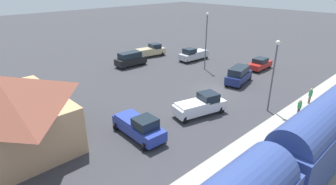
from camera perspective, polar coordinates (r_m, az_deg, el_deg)
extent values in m
plane|color=#38383D|center=(34.18, 9.95, 0.52)|extent=(200.00, 200.00, 0.00)
cube|color=#59544C|center=(29.09, 31.38, -6.25)|extent=(0.10, 70.00, 0.12)
cube|color=#A8A399|center=(29.90, 25.43, -4.48)|extent=(3.20, 46.00, 0.30)
cube|color=#33478C|center=(25.35, 31.72, -5.53)|extent=(2.90, 19.63, 3.70)
cube|color=red|center=(25.78, 28.53, -5.15)|extent=(0.04, 18.06, 0.36)
cube|color=tan|center=(25.23, -30.64, -5.94)|extent=(10.22, 8.35, 3.89)
cube|color=#4C3323|center=(26.57, -21.60, -5.02)|extent=(1.10, 0.08, 2.10)
cylinder|color=brown|center=(32.92, 27.41, -1.32)|extent=(0.22, 0.22, 0.85)
cylinder|color=green|center=(32.66, 27.64, -0.14)|extent=(0.36, 0.36, 0.62)
sphere|color=tan|center=(32.51, 27.77, 0.56)|extent=(0.24, 0.24, 0.24)
cylinder|color=#333338|center=(29.44, 25.56, -3.68)|extent=(0.22, 0.22, 0.85)
cylinder|color=green|center=(29.15, 25.80, -2.38)|extent=(0.36, 0.36, 0.62)
sphere|color=tan|center=(28.99, 25.94, -1.61)|extent=(0.24, 0.24, 0.24)
cube|color=red|center=(43.54, 18.61, 5.51)|extent=(1.98, 4.55, 0.76)
cube|color=#19232D|center=(43.36, 18.73, 6.39)|extent=(1.68, 2.21, 0.64)
cylinder|color=black|center=(41.85, 18.45, 4.32)|extent=(0.22, 0.68, 0.68)
cylinder|color=black|center=(42.53, 16.55, 4.83)|extent=(0.22, 0.68, 0.68)
cylinder|color=black|center=(44.82, 20.45, 5.22)|extent=(0.22, 0.68, 0.68)
cylinder|color=black|center=(45.46, 18.64, 5.70)|extent=(0.22, 0.68, 0.68)
cube|color=black|center=(43.28, -7.77, 6.57)|extent=(2.10, 4.96, 1.00)
cube|color=#19232D|center=(42.95, -8.00, 7.73)|extent=(1.83, 3.48, 0.88)
cylinder|color=black|center=(45.14, -6.36, 6.64)|extent=(0.22, 0.68, 0.68)
cylinder|color=black|center=(43.80, -5.03, 6.20)|extent=(0.22, 0.68, 0.68)
cylinder|color=black|center=(43.14, -10.47, 5.65)|extent=(0.22, 0.68, 0.68)
cylinder|color=black|center=(41.74, -9.21, 5.16)|extent=(0.22, 0.68, 0.68)
cube|color=#C6B284|center=(48.59, -3.77, 8.50)|extent=(2.74, 5.63, 0.92)
cube|color=#19232D|center=(48.91, -2.76, 9.67)|extent=(1.96, 1.96, 0.84)
cylinder|color=black|center=(50.51, -2.18, 8.54)|extent=(0.22, 0.76, 0.76)
cylinder|color=black|center=(49.12, -1.07, 8.14)|extent=(0.22, 0.76, 0.76)
cylinder|color=black|center=(48.39, -6.49, 7.78)|extent=(0.22, 0.76, 0.76)
cylinder|color=black|center=(46.93, -5.46, 7.35)|extent=(0.22, 0.76, 0.76)
cube|color=#C6B284|center=(47.99, -4.76, 8.98)|extent=(2.28, 3.21, 0.20)
cube|color=navy|center=(36.79, 14.52, 3.14)|extent=(3.00, 5.21, 1.00)
cube|color=#19232D|center=(36.36, 14.58, 4.47)|extent=(2.44, 3.73, 0.88)
cylinder|color=black|center=(38.91, 14.23, 3.45)|extent=(0.22, 0.68, 0.68)
cylinder|color=black|center=(38.43, 16.62, 2.95)|extent=(0.22, 0.68, 0.68)
cylinder|color=black|center=(35.54, 12.10, 1.81)|extent=(0.22, 0.68, 0.68)
cylinder|color=black|center=(35.00, 14.69, 1.24)|extent=(0.22, 0.68, 0.68)
cube|color=white|center=(27.47, 6.60, -3.02)|extent=(3.22, 5.72, 0.92)
cube|color=#19232D|center=(27.68, 8.41, -0.92)|extent=(2.09, 2.10, 0.84)
cylinder|color=black|center=(29.48, 8.99, -2.29)|extent=(0.22, 0.76, 0.76)
cylinder|color=black|center=(28.30, 11.12, -3.56)|extent=(0.22, 0.76, 0.76)
cylinder|color=black|center=(27.23, 1.81, -4.20)|extent=(0.22, 0.76, 0.76)
cylinder|color=black|center=(25.95, 3.79, -5.68)|extent=(0.22, 0.76, 0.76)
cube|color=white|center=(26.74, 5.01, -2.38)|extent=(2.53, 3.33, 0.20)
cube|color=#283D9E|center=(23.80, -6.19, -7.31)|extent=(5.48, 2.19, 0.92)
cube|color=#19232D|center=(22.63, -4.77, -6.38)|extent=(1.80, 1.80, 0.84)
cylinder|color=black|center=(23.00, -1.22, -9.66)|extent=(0.22, 0.76, 0.76)
cylinder|color=black|center=(22.12, -4.70, -11.20)|extent=(0.22, 0.76, 0.76)
cylinder|color=black|center=(26.00, -7.35, -5.77)|extent=(0.22, 0.76, 0.76)
cylinder|color=black|center=(25.23, -10.60, -6.94)|extent=(0.22, 0.76, 0.76)
cube|color=#283D9E|center=(24.22, -7.54, -5.30)|extent=(3.05, 1.99, 0.20)
cube|color=silver|center=(46.33, 5.40, 7.74)|extent=(2.20, 5.48, 0.92)
cube|color=#19232D|center=(45.39, 4.53, 8.61)|extent=(1.80, 1.81, 0.84)
cylinder|color=black|center=(44.38, 4.24, 6.50)|extent=(0.22, 0.76, 0.76)
cylinder|color=black|center=(45.56, 2.70, 6.96)|extent=(0.22, 0.76, 0.76)
cylinder|color=black|center=(47.43, 7.95, 7.40)|extent=(0.22, 0.76, 0.76)
cylinder|color=black|center=(48.53, 6.42, 7.83)|extent=(0.22, 0.76, 0.76)
cube|color=silver|center=(46.86, 6.24, 8.59)|extent=(2.00, 3.05, 0.20)
cylinder|color=#515156|center=(29.00, 20.94, 2.62)|extent=(0.16, 0.16, 6.95)
sphere|color=#EAE5C6|center=(28.06, 21.98, 9.64)|extent=(0.44, 0.44, 0.44)
cylinder|color=#515156|center=(40.90, 7.92, 10.14)|extent=(0.16, 0.16, 7.93)
sphere|color=#EAE5C6|center=(40.22, 8.24, 15.90)|extent=(0.44, 0.44, 0.44)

